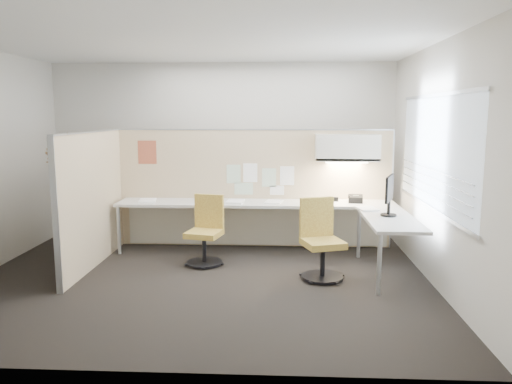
# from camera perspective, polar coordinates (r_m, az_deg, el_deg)

# --- Properties ---
(floor) EXTENTS (5.50, 4.50, 0.01)m
(floor) POSITION_cam_1_polar(r_m,az_deg,el_deg) (6.22, -6.23, -9.82)
(floor) COLOR black
(floor) RESTS_ON ground
(ceiling) EXTENTS (5.50, 4.50, 0.01)m
(ceiling) POSITION_cam_1_polar(r_m,az_deg,el_deg) (5.95, -6.70, 16.75)
(ceiling) COLOR white
(ceiling) RESTS_ON wall_back
(wall_back) EXTENTS (5.50, 0.02, 2.80)m
(wall_back) POSITION_cam_1_polar(r_m,az_deg,el_deg) (8.14, -3.89, 4.74)
(wall_back) COLOR beige
(wall_back) RESTS_ON ground
(wall_front) EXTENTS (5.50, 0.02, 2.80)m
(wall_front) POSITION_cam_1_polar(r_m,az_deg,el_deg) (3.74, -12.04, -0.29)
(wall_front) COLOR beige
(wall_front) RESTS_ON ground
(wall_right) EXTENTS (0.02, 4.50, 2.80)m
(wall_right) POSITION_cam_1_polar(r_m,az_deg,el_deg) (6.11, 19.94, 2.86)
(wall_right) COLOR beige
(wall_right) RESTS_ON ground
(window_pane) EXTENTS (0.01, 2.80, 1.30)m
(window_pane) POSITION_cam_1_polar(r_m,az_deg,el_deg) (6.09, 19.79, 4.27)
(window_pane) COLOR #97A4AF
(window_pane) RESTS_ON wall_right
(partition_back) EXTENTS (4.10, 0.06, 1.75)m
(partition_back) POSITION_cam_1_polar(r_m,az_deg,el_deg) (7.51, -0.26, 0.38)
(partition_back) COLOR #C3B087
(partition_back) RESTS_ON floor
(partition_left) EXTENTS (0.06, 2.20, 1.75)m
(partition_left) POSITION_cam_1_polar(r_m,az_deg,el_deg) (6.87, -18.13, -0.86)
(partition_left) COLOR #C3B087
(partition_left) RESTS_ON floor
(desk) EXTENTS (4.00, 2.07, 0.73)m
(desk) POSITION_cam_1_polar(r_m,az_deg,el_deg) (7.08, 2.61, -2.39)
(desk) COLOR beige
(desk) RESTS_ON floor
(overhead_bin) EXTENTS (0.90, 0.36, 0.38)m
(overhead_bin) POSITION_cam_1_polar(r_m,az_deg,el_deg) (7.28, 10.35, 5.00)
(overhead_bin) COLOR beige
(overhead_bin) RESTS_ON partition_back
(task_light_strip) EXTENTS (0.60, 0.06, 0.02)m
(task_light_strip) POSITION_cam_1_polar(r_m,az_deg,el_deg) (7.30, 10.31, 3.35)
(task_light_strip) COLOR #FFEABF
(task_light_strip) RESTS_ON overhead_bin
(pinned_papers) EXTENTS (1.01, 0.00, 0.47)m
(pinned_papers) POSITION_cam_1_polar(r_m,az_deg,el_deg) (7.45, 0.34, 1.54)
(pinned_papers) COLOR #8CBF8C
(pinned_papers) RESTS_ON partition_back
(poster) EXTENTS (0.28, 0.00, 0.35)m
(poster) POSITION_cam_1_polar(r_m,az_deg,el_deg) (7.67, -12.33, 4.45)
(poster) COLOR #F74F1F
(poster) RESTS_ON partition_back
(chair_left) EXTENTS (0.51, 0.52, 0.91)m
(chair_left) POSITION_cam_1_polar(r_m,az_deg,el_deg) (6.70, -5.75, -4.63)
(chair_left) COLOR black
(chair_left) RESTS_ON floor
(chair_right) EXTENTS (0.57, 0.58, 0.96)m
(chair_right) POSITION_cam_1_polar(r_m,az_deg,el_deg) (6.14, 7.40, -5.67)
(chair_right) COLOR black
(chair_right) RESTS_ON floor
(monitor) EXTENTS (0.20, 0.46, 0.50)m
(monitor) POSITION_cam_1_polar(r_m,az_deg,el_deg) (6.38, 14.99, -0.10)
(monitor) COLOR black
(monitor) RESTS_ON desk
(phone) EXTENTS (0.23, 0.21, 0.12)m
(phone) POSITION_cam_1_polar(r_m,az_deg,el_deg) (7.29, 11.27, -0.78)
(phone) COLOR black
(phone) RESTS_ON desk
(stapler) EXTENTS (0.14, 0.09, 0.05)m
(stapler) POSITION_cam_1_polar(r_m,az_deg,el_deg) (7.21, 6.44, -1.00)
(stapler) COLOR black
(stapler) RESTS_ON desk
(tape_dispenser) EXTENTS (0.11, 0.07, 0.06)m
(tape_dispenser) POSITION_cam_1_polar(r_m,az_deg,el_deg) (7.36, 9.01, -0.82)
(tape_dispenser) COLOR black
(tape_dispenser) RESTS_ON desk
(coat_hook) EXTENTS (0.18, 0.44, 1.34)m
(coat_hook) POSITION_cam_1_polar(r_m,az_deg,el_deg) (6.07, -21.90, 2.90)
(coat_hook) COLOR silver
(coat_hook) RESTS_ON partition_left
(paper_stack_0) EXTENTS (0.27, 0.33, 0.03)m
(paper_stack_0) POSITION_cam_1_polar(r_m,az_deg,el_deg) (7.40, -12.28, -0.97)
(paper_stack_0) COLOR white
(paper_stack_0) RESTS_ON desk
(paper_stack_1) EXTENTS (0.25, 0.32, 0.03)m
(paper_stack_1) POSITION_cam_1_polar(r_m,az_deg,el_deg) (7.13, -2.39, -1.12)
(paper_stack_1) COLOR white
(paper_stack_1) RESTS_ON desk
(paper_stack_2) EXTENTS (0.28, 0.34, 0.02)m
(paper_stack_2) POSITION_cam_1_polar(r_m,az_deg,el_deg) (7.18, 2.06, -1.13)
(paper_stack_2) COLOR white
(paper_stack_2) RESTS_ON desk
(paper_stack_3) EXTENTS (0.27, 0.33, 0.03)m
(paper_stack_3) POSITION_cam_1_polar(r_m,az_deg,el_deg) (7.11, 6.33, -1.22)
(paper_stack_3) COLOR white
(paper_stack_3) RESTS_ON desk
(paper_stack_4) EXTENTS (0.29, 0.34, 0.02)m
(paper_stack_4) POSITION_cam_1_polar(r_m,az_deg,el_deg) (6.78, 12.57, -1.89)
(paper_stack_4) COLOR white
(paper_stack_4) RESTS_ON desk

